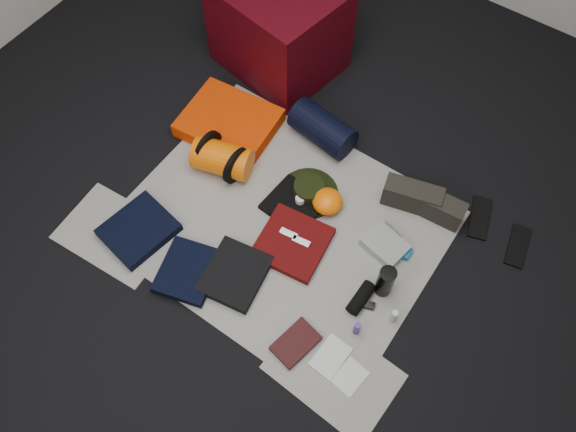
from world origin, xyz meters
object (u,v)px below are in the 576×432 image
Objects in this scene: navy_duffel at (323,128)px; water_bottle at (385,281)px; stuff_sack at (222,159)px; compact_camera at (389,234)px; paperback_book at (296,343)px; red_cabinet at (279,27)px; sleeping_pad at (229,123)px.

water_bottle reaches higher than navy_duffel.
navy_duffel is at bearing 54.83° from stuff_sack.
compact_camera is 0.77m from paperback_book.
navy_duffel is at bearing -23.56° from red_cabinet.
stuff_sack is at bearing -66.51° from red_cabinet.
compact_camera is at bearing -4.49° from sleeping_pad.
navy_duffel reaches higher than paperback_book.
navy_duffel is at bearing 167.19° from compact_camera.
red_cabinet is 1.84× the size of navy_duffel.
navy_duffel is 1.77× the size of water_bottle.
compact_camera is (1.13, -0.09, -0.02)m from sleeping_pad.
sleeping_pad reaches higher than paperback_book.
stuff_sack is at bearing -59.07° from sleeping_pad.
water_bottle reaches higher than compact_camera.
navy_duffel is 0.73m from compact_camera.
compact_camera is at bearing 113.85° from water_bottle.
red_cabinet is 0.69m from navy_duffel.
compact_camera is at bearing 95.62° from paperback_book.
red_cabinet is at bearing 96.03° from sleeping_pad.
water_bottle is (0.77, -0.61, 0.01)m from navy_duffel.
stuff_sack reaches higher than sleeping_pad.
sleeping_pad is (0.06, -0.60, -0.23)m from red_cabinet.
navy_duffel is at bearing 128.66° from paperback_book.
paperback_book is at bearing -42.91° from red_cabinet.
compact_camera reaches higher than paperback_book.
paperback_book is at bearing -81.23° from compact_camera.
sleeping_pad is 0.29m from stuff_sack.
navy_duffel is 1.23m from paperback_book.
navy_duffel is 0.98m from water_bottle.
navy_duffel is (0.34, 0.49, 0.00)m from stuff_sack.
water_bottle is 0.53m from paperback_book.
paperback_book is at bearing -112.75° from water_bottle.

